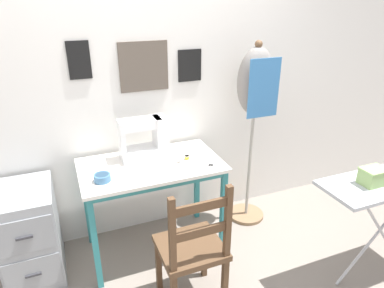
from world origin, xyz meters
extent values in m
plane|color=gray|center=(0.00, 0.00, 0.00)|extent=(14.00, 14.00, 0.00)
cube|color=silver|center=(0.00, 0.66, 1.27)|extent=(10.00, 0.05, 2.55)
cube|color=brown|center=(0.07, 0.63, 1.41)|extent=(0.37, 0.02, 0.37)
cube|color=black|center=(-0.39, 0.63, 1.48)|extent=(0.15, 0.01, 0.26)
cube|color=black|center=(0.44, 0.63, 1.39)|extent=(0.19, 0.01, 0.25)
cube|color=silver|center=(0.00, 0.30, 0.75)|extent=(1.03, 0.60, 0.02)
cube|color=teal|center=(0.00, 0.04, 0.71)|extent=(0.95, 0.03, 0.04)
cube|color=teal|center=(-0.48, 0.04, 0.37)|extent=(0.04, 0.04, 0.73)
cube|color=teal|center=(0.48, 0.04, 0.37)|extent=(0.04, 0.04, 0.73)
cube|color=teal|center=(-0.48, 0.56, 0.37)|extent=(0.04, 0.04, 0.73)
cube|color=teal|center=(0.48, 0.56, 0.37)|extent=(0.04, 0.04, 0.73)
cube|color=white|center=(-0.01, 0.43, 0.80)|extent=(0.36, 0.19, 0.08)
cube|color=white|center=(0.12, 0.43, 0.95)|extent=(0.09, 0.16, 0.23)
cube|color=white|center=(-0.03, 0.43, 1.03)|extent=(0.31, 0.14, 0.07)
cube|color=white|center=(-0.17, 0.43, 0.92)|extent=(0.04, 0.10, 0.16)
cylinder|color=#B22D2D|center=(0.17, 0.43, 0.95)|extent=(0.02, 0.06, 0.06)
cylinder|color=#99999E|center=(0.12, 0.43, 1.08)|extent=(0.01, 0.01, 0.02)
cylinder|color=teal|center=(-0.37, 0.17, 0.78)|extent=(0.11, 0.11, 0.05)
cylinder|color=#243D54|center=(-0.37, 0.17, 0.81)|extent=(0.09, 0.09, 0.01)
cube|color=silver|center=(0.46, 0.14, 0.76)|extent=(0.10, 0.05, 0.00)
cube|color=silver|center=(0.46, 0.13, 0.76)|extent=(0.10, 0.03, 0.00)
torus|color=black|center=(0.40, 0.11, 0.76)|extent=(0.03, 0.03, 0.01)
torus|color=black|center=(0.40, 0.11, 0.76)|extent=(0.03, 0.03, 0.01)
cylinder|color=silver|center=(0.21, 0.24, 0.78)|extent=(0.03, 0.03, 0.04)
cylinder|color=beige|center=(0.21, 0.24, 0.80)|extent=(0.04, 0.04, 0.00)
cylinder|color=beige|center=(0.21, 0.24, 0.76)|extent=(0.04, 0.04, 0.00)
cylinder|color=yellow|center=(0.27, 0.27, 0.77)|extent=(0.03, 0.03, 0.03)
cylinder|color=beige|center=(0.27, 0.27, 0.79)|extent=(0.04, 0.04, 0.00)
cylinder|color=beige|center=(0.27, 0.27, 0.76)|extent=(0.04, 0.04, 0.00)
cube|color=#513823|center=(0.08, -0.30, 0.43)|extent=(0.40, 0.38, 0.04)
cube|color=#513823|center=(-0.09, -0.14, 0.21)|extent=(0.04, 0.04, 0.41)
cube|color=#513823|center=(0.25, -0.14, 0.21)|extent=(0.04, 0.04, 0.41)
cube|color=#513823|center=(0.25, -0.46, 0.21)|extent=(0.04, 0.04, 0.41)
cube|color=#513823|center=(-0.09, -0.46, 0.69)|extent=(0.04, 0.04, 0.48)
cube|color=#513823|center=(0.25, -0.46, 0.69)|extent=(0.04, 0.04, 0.48)
cube|color=#513823|center=(0.08, -0.46, 0.84)|extent=(0.34, 0.02, 0.06)
cube|color=#513823|center=(0.08, -0.46, 0.67)|extent=(0.34, 0.02, 0.06)
cube|color=#93999E|center=(-0.89, 0.36, 0.35)|extent=(0.38, 0.49, 0.70)
cube|color=gray|center=(-0.89, 0.11, 0.50)|extent=(0.35, 0.01, 0.25)
cube|color=#333338|center=(-0.89, 0.10, 0.50)|extent=(0.10, 0.01, 0.02)
cube|color=gray|center=(-0.89, 0.11, 0.19)|extent=(0.35, 0.01, 0.25)
cube|color=#333338|center=(-0.89, 0.10, 0.19)|extent=(0.10, 0.01, 0.02)
cylinder|color=#846647|center=(0.91, 0.40, 0.01)|extent=(0.32, 0.32, 0.03)
cylinder|color=#ADA89E|center=(0.91, 0.40, 0.55)|extent=(0.03, 0.03, 1.05)
ellipsoid|color=gray|center=(0.91, 0.40, 1.27)|extent=(0.32, 0.23, 0.54)
sphere|color=brown|center=(0.91, 0.40, 1.56)|extent=(0.06, 0.06, 0.06)
cube|color=teal|center=(0.91, 0.28, 1.24)|extent=(0.27, 0.01, 0.46)
cylinder|color=#B7B7BC|center=(1.39, -0.57, 0.39)|extent=(0.63, 0.02, 0.79)
cylinder|color=#B7B7BC|center=(1.39, -0.57, 0.39)|extent=(0.63, 0.02, 0.79)
cube|color=#8EB266|center=(1.20, -0.58, 0.85)|extent=(0.15, 0.11, 0.10)
cube|color=#9DC470|center=(1.20, -0.58, 0.91)|extent=(0.16, 0.12, 0.01)
camera|label=1|loc=(-0.56, -1.89, 1.89)|focal=32.00mm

